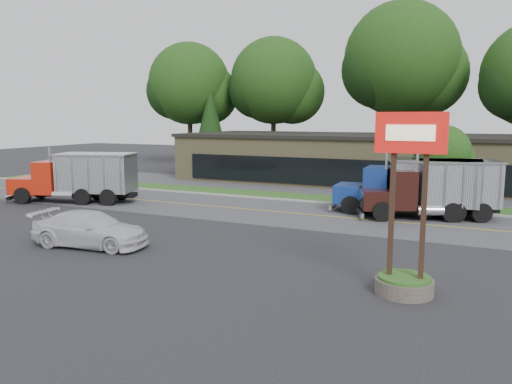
% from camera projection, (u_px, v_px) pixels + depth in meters
% --- Properties ---
extents(ground, '(140.00, 140.00, 0.00)m').
position_uv_depth(ground, '(181.00, 243.00, 23.20)').
color(ground, '#343439').
rests_on(ground, ground).
extents(road, '(60.00, 8.00, 0.02)m').
position_uv_depth(road, '(261.00, 211.00, 31.24)').
color(road, '#5E5E63').
rests_on(road, ground).
extents(center_line, '(60.00, 0.12, 0.01)m').
position_uv_depth(center_line, '(261.00, 211.00, 31.24)').
color(center_line, gold).
rests_on(center_line, ground).
extents(curb, '(60.00, 0.30, 0.12)m').
position_uv_depth(curb, '(286.00, 201.00, 35.00)').
color(curb, '#9E9E99').
rests_on(curb, ground).
extents(grass_verge, '(60.00, 3.40, 0.03)m').
position_uv_depth(grass_verge, '(296.00, 197.00, 36.60)').
color(grass_verge, '#275E20').
rests_on(grass_verge, ground).
extents(far_parking, '(60.00, 7.00, 0.02)m').
position_uv_depth(far_parking, '(317.00, 188.00, 41.07)').
color(far_parking, '#5E5E63').
rests_on(far_parking, ground).
extents(strip_mall, '(32.00, 12.00, 4.00)m').
position_uv_depth(strip_mall, '(360.00, 160.00, 45.29)').
color(strip_mall, '#93845A').
rests_on(strip_mall, ground).
extents(bilo_sign, '(2.20, 1.90, 5.95)m').
position_uv_depth(bilo_sign, '(406.00, 234.00, 16.22)').
color(bilo_sign, '#6B6054').
rests_on(bilo_sign, ground).
extents(tree_far_a, '(10.19, 9.60, 14.54)m').
position_uv_depth(tree_far_a, '(191.00, 88.00, 58.94)').
color(tree_far_a, '#382619').
rests_on(tree_far_a, ground).
extents(tree_far_b, '(10.35, 9.75, 14.77)m').
position_uv_depth(tree_far_b, '(275.00, 85.00, 56.47)').
color(tree_far_b, '#382619').
rests_on(tree_far_b, ground).
extents(tree_far_c, '(12.17, 11.45, 17.35)m').
position_uv_depth(tree_far_c, '(403.00, 65.00, 50.31)').
color(tree_far_c, '#382619').
rests_on(tree_far_c, ground).
extents(evergreen_left, '(4.17, 4.17, 9.49)m').
position_uv_depth(evergreen_left, '(210.00, 123.00, 56.02)').
color(evergreen_left, '#382619').
rests_on(evergreen_left, ground).
extents(tree_verge, '(3.73, 3.51, 5.33)m').
position_uv_depth(tree_verge, '(444.00, 155.00, 31.89)').
color(tree_verge, '#382619').
rests_on(tree_verge, ground).
extents(dump_truck_red, '(8.81, 5.05, 3.36)m').
position_uv_depth(dump_truck_red, '(80.00, 176.00, 34.12)').
color(dump_truck_red, black).
rests_on(dump_truck_red, ground).
extents(dump_truck_blue, '(8.50, 3.00, 3.36)m').
position_uv_depth(dump_truck_blue, '(415.00, 185.00, 29.48)').
color(dump_truck_blue, black).
rests_on(dump_truck_blue, ground).
extents(dump_truck_maroon, '(7.97, 5.13, 3.36)m').
position_uv_depth(dump_truck_maroon, '(437.00, 187.00, 28.60)').
color(dump_truck_maroon, black).
rests_on(dump_truck_maroon, ground).
extents(rally_car, '(5.66, 2.96, 1.57)m').
position_uv_depth(rally_car, '(90.00, 229.00, 22.51)').
color(rally_car, silver).
rests_on(rally_car, ground).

